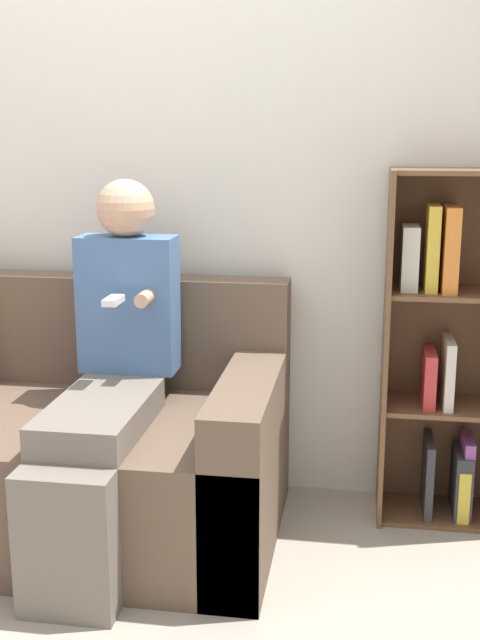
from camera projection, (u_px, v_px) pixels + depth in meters
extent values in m
plane|color=#9E9384|center=(77.00, 614.00, 2.53)|extent=(14.00, 14.00, 0.00)
cube|color=silver|center=(154.00, 184.00, 3.26)|extent=(10.00, 0.06, 2.55)
cube|color=brown|center=(30.00, 478.00, 2.96)|extent=(1.81, 0.78, 0.48)
cube|color=brown|center=(73.00, 382.00, 3.36)|extent=(1.81, 0.16, 0.92)
cube|color=brown|center=(246.00, 470.00, 2.81)|extent=(0.20, 0.78, 0.65)
cube|color=#70665B|center=(66.00, 545.00, 2.48)|extent=(0.31, 0.12, 0.48)
cube|color=#70665B|center=(100.00, 416.00, 2.75)|extent=(0.31, 0.60, 0.11)
cube|color=#476B9E|center=(129.00, 304.00, 3.05)|extent=(0.37, 0.17, 0.52)
sphere|color=tan|center=(125.00, 208.00, 2.96)|extent=(0.22, 0.22, 0.22)
cylinder|color=tan|center=(145.00, 299.00, 2.89)|extent=(0.05, 0.10, 0.05)
cube|color=white|center=(113.00, 301.00, 2.86)|extent=(0.05, 0.12, 0.02)
cube|color=brown|center=(385.00, 348.00, 3.07)|extent=(0.02, 0.32, 1.35)
cube|color=brown|center=(444.00, 341.00, 3.17)|extent=(0.48, 0.02, 1.35)
cube|color=brown|center=(438.00, 512.00, 3.19)|extent=(0.45, 0.28, 0.02)
cube|color=brown|center=(444.00, 406.00, 3.08)|extent=(0.45, 0.28, 0.02)
cube|color=brown|center=(451.00, 293.00, 2.98)|extent=(0.45, 0.28, 0.02)
cube|color=brown|center=(459.00, 172.00, 2.88)|extent=(0.45, 0.28, 0.02)
cube|color=#333338|center=(461.00, 481.00, 3.14)|extent=(0.06, 0.21, 0.26)
cube|color=orange|center=(450.00, 249.00, 2.94)|extent=(0.05, 0.22, 0.31)
cube|color=#333338|center=(428.00, 474.00, 3.16)|extent=(0.03, 0.23, 0.30)
cube|color=#C63838|center=(429.00, 377.00, 3.07)|extent=(0.05, 0.20, 0.21)
cube|color=beige|center=(410.00, 258.00, 2.98)|extent=(0.06, 0.16, 0.24)
cube|color=gold|center=(432.00, 248.00, 2.95)|extent=(0.04, 0.18, 0.32)
cube|color=#934CA3|center=(466.00, 475.00, 3.13)|extent=(0.04, 0.19, 0.32)
cube|color=beige|center=(448.00, 372.00, 3.05)|extent=(0.04, 0.22, 0.26)
cube|color=gold|center=(461.00, 487.00, 3.15)|extent=(0.04, 0.22, 0.21)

